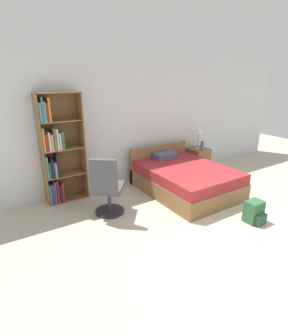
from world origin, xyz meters
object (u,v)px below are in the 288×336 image
Objects in this scene: bookshelf at (57,151)px; table_lamp at (199,131)px; backpack_green at (254,212)px; nightstand at (198,160)px; bed at (184,178)px; water_bottle at (202,146)px; office_chair at (107,189)px.

bookshelf reaches higher than table_lamp.
nightstand is at bearing 68.12° from backpack_green.
bed is 1.54m from table_lamp.
bed is at bearing -150.02° from water_bottle.
nightstand is at bearing 16.37° from office_chair.
water_bottle is 0.57× the size of backpack_green.
table_lamp reaches higher than water_bottle.
backpack_green is (-0.93, -2.37, -0.85)m from table_lamp.
bookshelf is 9.68× the size of water_bottle.
bookshelf is at bearing 177.81° from table_lamp.
water_bottle is at bearing -89.75° from table_lamp.
water_bottle is (2.87, 0.73, 0.19)m from office_chair.
office_chair is at bearing 142.44° from backpack_green.
bed is (2.29, -0.91, -0.71)m from bookshelf.
table_lamp is 2.69m from backpack_green.
table_lamp is 0.37m from water_bottle.
bed is 1.85× the size of office_chair.
nightstand is 2.80× the size of water_bottle.
table_lamp reaches higher than backpack_green.
bookshelf reaches higher than nightstand.
nightstand is at bearing 34.33° from bed.
table_lamp is (2.87, 0.88, 0.53)m from office_chair.
bookshelf is 1.02× the size of bed.
table_lamp is 2.64× the size of water_bottle.
table_lamp is 1.51× the size of backpack_green.
office_chair reaches higher than backpack_green.
backpack_green is (1.94, -1.49, -0.32)m from office_chair.
table_lamp reaches higher than office_chair.
nightstand is 2.52m from backpack_green.
water_bottle reaches higher than bed.
water_bottle is 2.46m from backpack_green.
nightstand is (1.10, 0.75, 0.02)m from bed.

